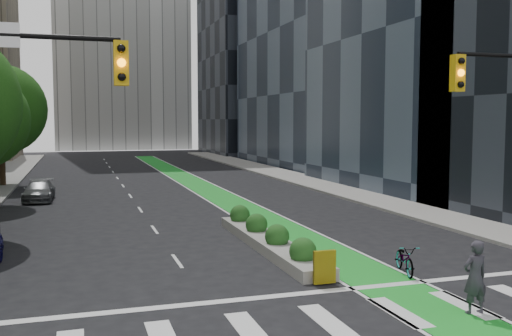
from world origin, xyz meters
TOP-DOWN VIEW (x-y plane):
  - ground at (0.00, 0.00)m, footprint 160.00×160.00m
  - sidewalk_right at (11.80, 25.00)m, footprint 3.60×90.00m
  - bike_lane_paint at (3.00, 30.00)m, footprint 2.20×70.00m
  - building_dark_end at (20.00, 68.00)m, footprint 14.00×18.00m
  - tree_far at (-11.00, 32.00)m, footprint 6.60×6.60m
  - median_planter at (1.20, 7.04)m, footprint 1.20×10.26m
  - bicycle at (4.20, 2.21)m, footprint 1.11×1.92m
  - cyclist at (3.78, -1.66)m, footprint 0.69×0.46m
  - parked_car_left_far at (-8.00, 23.43)m, footprint 1.86×4.25m

SIDE VIEW (x-z plane):
  - ground at x=0.00m, z-range 0.00..0.00m
  - bike_lane_paint at x=3.00m, z-range 0.00..0.01m
  - sidewalk_right at x=11.80m, z-range 0.00..0.15m
  - median_planter at x=1.20m, z-range -0.18..0.92m
  - bicycle at x=4.20m, z-range 0.00..0.96m
  - parked_car_left_far at x=-8.00m, z-range 0.00..1.21m
  - cyclist at x=3.78m, z-range 0.00..1.89m
  - tree_far at x=-11.00m, z-range 1.19..10.20m
  - building_dark_end at x=20.00m, z-range 0.00..28.00m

